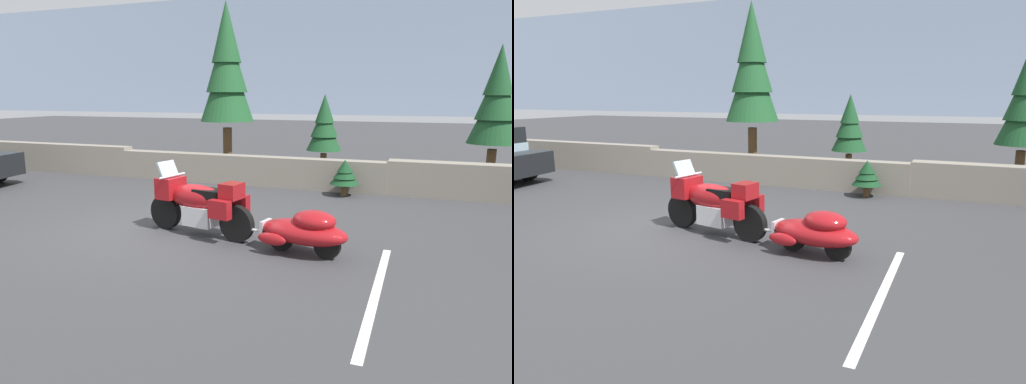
# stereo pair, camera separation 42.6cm
# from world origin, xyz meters

# --- Properties ---
(ground_plane) EXTENTS (80.00, 80.00, 0.00)m
(ground_plane) POSITION_xyz_m (0.00, 0.00, 0.00)
(ground_plane) COLOR #38383A
(stone_guard_wall) EXTENTS (24.00, 0.59, 0.95)m
(stone_guard_wall) POSITION_xyz_m (0.47, 5.00, 0.45)
(stone_guard_wall) COLOR gray
(stone_guard_wall) RESTS_ON ground
(distant_ridgeline) EXTENTS (240.00, 80.00, 16.00)m
(distant_ridgeline) POSITION_xyz_m (0.00, 95.01, 8.00)
(distant_ridgeline) COLOR #8C9EB7
(distant_ridgeline) RESTS_ON ground
(touring_motorcycle) EXTENTS (2.29, 1.01, 1.33)m
(touring_motorcycle) POSITION_xyz_m (1.02, 0.03, 0.62)
(touring_motorcycle) COLOR black
(touring_motorcycle) RESTS_ON ground
(car_shaped_trailer) EXTENTS (2.23, 0.99, 0.76)m
(car_shaped_trailer) POSITION_xyz_m (3.12, -0.38, 0.41)
(car_shaped_trailer) COLOR black
(car_shaped_trailer) RESTS_ON ground
(pine_tree_tall) EXTENTS (1.67, 1.67, 5.37)m
(pine_tree_tall) POSITION_xyz_m (-1.06, 6.12, 3.36)
(pine_tree_tall) COLOR brown
(pine_tree_tall) RESTS_ON ground
(pine_tree_secondary) EXTENTS (1.36, 1.36, 3.88)m
(pine_tree_secondary) POSITION_xyz_m (6.58, 6.58, 2.43)
(pine_tree_secondary) COLOR brown
(pine_tree_secondary) RESTS_ON ground
(pine_tree_far_right) EXTENTS (1.10, 1.10, 2.60)m
(pine_tree_far_right) POSITION_xyz_m (1.86, 7.03, 1.62)
(pine_tree_far_right) COLOR brown
(pine_tree_far_right) RESTS_ON ground
(pine_sapling_near) EXTENTS (0.75, 0.75, 0.94)m
(pine_sapling_near) POSITION_xyz_m (2.98, 4.38, 0.59)
(pine_sapling_near) COLOR brown
(pine_sapling_near) RESTS_ON ground
(parking_stripe_marker) EXTENTS (0.12, 3.60, 0.01)m
(parking_stripe_marker) POSITION_xyz_m (4.39, -1.50, 0.00)
(parking_stripe_marker) COLOR silver
(parking_stripe_marker) RESTS_ON ground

